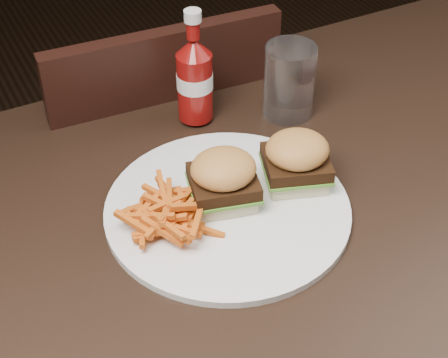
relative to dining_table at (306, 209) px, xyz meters
name	(u,v)px	position (x,y,z in m)	size (l,w,h in m)	color
dining_table	(306,209)	(0.00, 0.00, 0.00)	(1.20, 0.80, 0.04)	black
chair_far	(145,179)	(-0.06, 0.50, -0.30)	(0.41, 0.41, 0.04)	black
plate	(227,209)	(-0.11, 0.03, 0.03)	(0.33, 0.33, 0.01)	white
sandwich_half_a	(223,195)	(-0.11, 0.04, 0.04)	(0.08, 0.07, 0.02)	#F3E6BA
sandwich_half_b	(295,175)	(0.00, 0.03, 0.04)	(0.08, 0.07, 0.02)	#FCF0BB
fries_pile	(168,213)	(-0.19, 0.03, 0.05)	(0.10, 0.10, 0.04)	#CE4B15
ketchup_bottle	(195,86)	(-0.05, 0.24, 0.08)	(0.05, 0.05, 0.11)	maroon
tumbler	(289,83)	(0.08, 0.19, 0.08)	(0.08, 0.08, 0.12)	white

